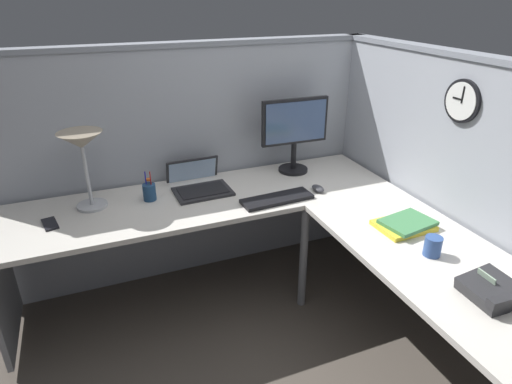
% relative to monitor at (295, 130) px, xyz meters
% --- Properties ---
extents(ground_plane, '(6.80, 6.80, 0.00)m').
position_rel_monitor_xyz_m(ground_plane, '(-0.31, -0.64, -1.02)').
color(ground_plane, '#4C443D').
extents(cubicle_wall_back, '(2.57, 0.12, 1.58)m').
position_rel_monitor_xyz_m(cubicle_wall_back, '(-0.67, 0.23, -0.23)').
color(cubicle_wall_back, '#999EA8').
rests_on(cubicle_wall_back, ground).
extents(cubicle_wall_right, '(0.12, 2.37, 1.58)m').
position_rel_monitor_xyz_m(cubicle_wall_right, '(0.56, -0.90, -0.23)').
color(cubicle_wall_right, '#999EA8').
rests_on(cubicle_wall_right, ground).
extents(desk, '(2.35, 2.15, 0.73)m').
position_rel_monitor_xyz_m(desk, '(-0.46, -0.69, -0.39)').
color(desk, beige).
rests_on(desk, ground).
extents(monitor, '(0.46, 0.20, 0.50)m').
position_rel_monitor_xyz_m(monitor, '(0.00, 0.00, 0.00)').
color(monitor, black).
rests_on(monitor, desk).
extents(laptop, '(0.35, 0.39, 0.22)m').
position_rel_monitor_xyz_m(laptop, '(-0.67, -0.01, -0.27)').
color(laptop, '#232326').
rests_on(laptop, desk).
extents(keyboard, '(0.44, 0.16, 0.02)m').
position_rel_monitor_xyz_m(keyboard, '(-0.29, -0.38, -0.28)').
color(keyboard, black).
rests_on(keyboard, desk).
extents(computer_mouse, '(0.06, 0.10, 0.03)m').
position_rel_monitor_xyz_m(computer_mouse, '(-0.00, -0.35, -0.28)').
color(computer_mouse, '#38383D').
rests_on(computer_mouse, desk).
extents(desk_lamp_dome, '(0.24, 0.24, 0.44)m').
position_rel_monitor_xyz_m(desk_lamp_dome, '(-1.31, -0.05, 0.07)').
color(desk_lamp_dome, '#B7BABF').
rests_on(desk_lamp_dome, desk).
extents(pen_cup, '(0.08, 0.08, 0.18)m').
position_rel_monitor_xyz_m(pen_cup, '(-0.99, -0.09, -0.24)').
color(pen_cup, navy).
rests_on(pen_cup, desk).
extents(cell_phone, '(0.10, 0.15, 0.01)m').
position_rel_monitor_xyz_m(cell_phone, '(-1.53, -0.19, -0.29)').
color(cell_phone, black).
rests_on(cell_phone, desk).
extents(office_phone, '(0.20, 0.21, 0.11)m').
position_rel_monitor_xyz_m(office_phone, '(0.14, -1.52, -0.26)').
color(office_phone, '#232326').
rests_on(office_phone, desk).
extents(book_stack, '(0.30, 0.23, 0.04)m').
position_rel_monitor_xyz_m(book_stack, '(0.20, -0.92, -0.27)').
color(book_stack, yellow).
rests_on(book_stack, desk).
extents(coffee_mug, '(0.08, 0.08, 0.10)m').
position_rel_monitor_xyz_m(coffee_mug, '(0.14, -1.17, -0.25)').
color(coffee_mug, '#2D4C8C').
rests_on(coffee_mug, desk).
extents(wall_clock, '(0.04, 0.22, 0.22)m').
position_rel_monitor_xyz_m(wall_clock, '(0.51, -0.84, 0.33)').
color(wall_clock, black).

